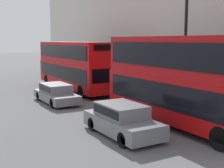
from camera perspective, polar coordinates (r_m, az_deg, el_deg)
bus_leading at (r=15.78m, az=12.83°, el=1.16°), size 2.59×10.12×4.49m
bus_second_in_queue at (r=27.16m, az=-6.90°, el=3.74°), size 2.59×11.14×4.14m
car_dark_sedan at (r=14.22m, az=1.83°, el=-6.39°), size 1.85×4.31×1.45m
car_hatchback at (r=21.80m, az=-10.18°, el=-1.59°), size 1.80×4.59×1.32m
street_lamp at (r=18.71m, az=13.29°, el=7.82°), size 0.44×0.44×7.03m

